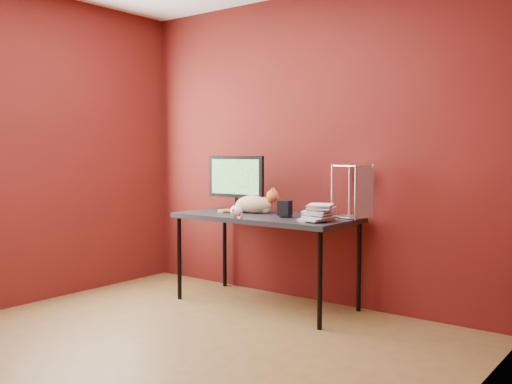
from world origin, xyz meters
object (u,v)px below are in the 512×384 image
Objects in this scene: desk at (266,221)px; monitor at (236,181)px; skull_mug at (236,211)px; book_stack at (310,125)px; cat at (255,204)px; speaker at (285,210)px.

desk is 2.68× the size of monitor.
book_stack is (0.59, 0.16, 0.67)m from skull_mug.
skull_mug is (0.26, -0.31, -0.22)m from monitor.
monitor is at bearing 152.18° from skull_mug.
desk is 14.54× the size of skull_mug.
skull_mug is at bearing -53.82° from monitor.
cat reaches higher than skull_mug.
speaker is (0.33, 0.21, 0.01)m from skull_mug.
desk is at bearing 167.81° from book_stack.
skull_mug is 0.90m from book_stack.
desk is at bearing -36.82° from cat.
monitor reaches higher than cat.
desk is 0.48m from monitor.
cat is 0.33m from skull_mug.
desk is at bearing -11.88° from monitor.
cat is (-0.16, 0.06, 0.13)m from desk.
monitor is 0.46m from skull_mug.
cat is at bearing 165.51° from book_stack.
desk is at bearing 91.68° from skull_mug.
monitor reaches higher than desk.
cat is (0.20, 0.01, -0.19)m from monitor.
book_stack reaches higher than desk.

